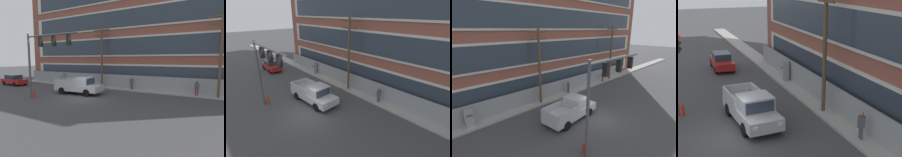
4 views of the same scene
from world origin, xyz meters
TOP-DOWN VIEW (x-y plane):
  - ground_plane at (0.00, 0.00)m, footprint 160.00×160.00m
  - sidewalk_building_side at (0.00, 6.78)m, footprint 80.00×1.69m
  - brick_mill_building at (2.26, 12.35)m, footprint 38.24×10.05m
  - chain_link_fence at (0.05, 7.07)m, footprint 32.93×0.06m
  - traffic_signal_mast at (-2.84, -2.26)m, footprint 6.28×0.43m
  - pickup_truck_silver at (-1.88, 1.79)m, footprint 5.58×2.39m
  - sedan_red at (-15.07, 2.54)m, footprint 4.48×1.88m
  - utility_pole_near_corner at (-1.81, 6.51)m, footprint 2.32×0.26m
  - utility_pole_midblock at (11.83, 6.23)m, footprint 2.71×0.26m
  - electrical_cabinet at (-9.10, 6.63)m, footprint 0.67×0.52m
  - pedestrian_near_cabinet at (2.56, 6.50)m, footprint 0.43×0.46m
  - pedestrian_by_fence at (9.89, 6.18)m, footprint 0.45×0.33m
  - fire_hydrant at (-4.66, -1.96)m, footprint 0.24×0.24m

SIDE VIEW (x-z plane):
  - ground_plane at x=0.00m, z-range 0.00..0.00m
  - sidewalk_building_side at x=0.00m, z-range 0.00..0.16m
  - fire_hydrant at x=-4.66m, z-range -0.01..0.77m
  - sedan_red at x=-15.07m, z-range 0.02..1.58m
  - electrical_cabinet at x=-9.10m, z-range 0.00..1.76m
  - pickup_truck_silver at x=-1.88m, z-range -0.04..1.92m
  - chain_link_fence at x=0.05m, z-range 0.02..1.92m
  - pedestrian_near_cabinet at x=2.56m, z-range 0.13..1.82m
  - pedestrian_by_fence at x=9.89m, z-range 0.13..1.82m
  - utility_pole_near_corner at x=-1.81m, z-range 0.43..8.67m
  - traffic_signal_mast at x=-2.84m, z-range 1.50..7.88m
  - utility_pole_midblock at x=11.83m, z-range 0.50..9.01m
  - brick_mill_building at x=2.26m, z-range 0.01..18.43m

